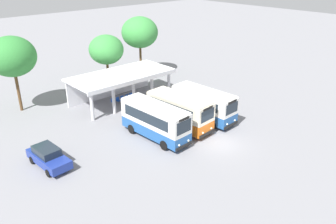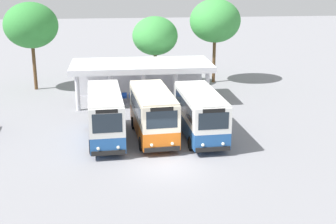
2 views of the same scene
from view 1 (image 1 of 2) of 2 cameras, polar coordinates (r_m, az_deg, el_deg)
ground_plane at (r=31.68m, az=8.56°, el=-5.17°), size 180.00×180.00×0.00m
city_bus_nearest_orange at (r=31.52m, az=-2.16°, el=-1.30°), size 2.52×7.42×3.34m
city_bus_second_in_row at (r=33.48m, az=1.94°, el=0.24°), size 2.81×7.11×3.30m
city_bus_middle_cream at (r=35.44m, az=5.93°, el=1.41°), size 2.63×7.23×3.19m
parked_car_flank at (r=29.35m, az=-19.29°, el=-7.03°), size 2.06×4.45×1.62m
terminal_canopy at (r=40.41m, az=-8.18°, el=5.42°), size 11.96×5.58×3.40m
waiting_chair_end_by_column at (r=39.64m, az=-9.11°, el=1.78°), size 0.46×0.46×0.86m
waiting_chair_second_from_end at (r=39.92m, az=-8.30°, el=1.99°), size 0.46×0.46×0.86m
waiting_chair_middle_seat at (r=40.24m, az=-7.55°, el=2.22°), size 0.46×0.46×0.86m
waiting_chair_fourth_seat at (r=40.57m, az=-6.80°, el=2.44°), size 0.46×0.46×0.86m
waiting_chair_fifth_seat at (r=40.98m, az=-6.15°, el=2.70°), size 0.46×0.46×0.86m
roadside_tree_behind_canopy at (r=44.71m, az=-10.23°, el=10.16°), size 4.39×4.39×6.79m
roadside_tree_east_of_canopy at (r=48.47m, az=-4.72°, el=13.06°), size 5.02×5.02×8.34m
roadside_tree_west_of_canopy at (r=39.61m, az=-24.54°, el=8.39°), size 4.99×4.99×8.22m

